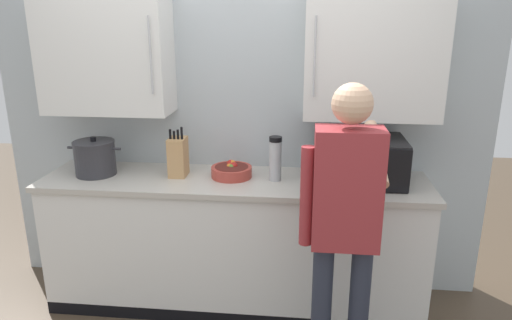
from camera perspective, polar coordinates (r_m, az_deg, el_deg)
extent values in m
cube|color=#B2BCC1|center=(3.29, -1.89, 7.04)|extent=(3.43, 0.10, 2.74)
cube|color=white|center=(3.28, -17.83, 12.27)|extent=(0.84, 0.32, 0.78)
cylinder|color=#B7BABF|center=(2.99, -12.71, 12.27)|extent=(0.01, 0.01, 0.47)
cube|color=white|center=(3.04, 14.06, 12.25)|extent=(0.84, 0.32, 0.78)
cylinder|color=#B7BABF|center=(2.84, 7.17, 12.31)|extent=(0.01, 0.01, 0.47)
cube|color=white|center=(3.27, -2.57, -10.24)|extent=(2.50, 0.56, 0.89)
cube|color=#BCB7AD|center=(3.08, -2.68, -2.62)|extent=(2.54, 0.60, 0.03)
cube|color=black|center=(3.25, -3.19, -18.59)|extent=(2.50, 0.04, 0.09)
cube|color=black|center=(3.06, 12.52, 0.00)|extent=(0.55, 0.40, 0.29)
cube|color=beige|center=(3.04, 11.10, -0.01)|extent=(0.36, 0.34, 0.23)
cube|color=black|center=(2.90, 16.83, -1.32)|extent=(0.15, 0.01, 0.26)
cube|color=black|center=(2.67, 8.09, -2.33)|extent=(0.08, 0.40, 0.26)
cube|color=tan|center=(3.14, -9.46, 0.36)|extent=(0.11, 0.15, 0.26)
cylinder|color=black|center=(3.09, -10.40, 3.12)|extent=(0.02, 0.02, 0.06)
cylinder|color=black|center=(3.09, -9.94, 3.02)|extent=(0.02, 0.02, 0.05)
cylinder|color=black|center=(3.08, -9.48, 3.10)|extent=(0.02, 0.02, 0.06)
cylinder|color=black|center=(3.07, -9.03, 3.25)|extent=(0.02, 0.02, 0.08)
cylinder|color=#B7BABF|center=(3.02, 2.36, -0.11)|extent=(0.08, 0.08, 0.26)
cylinder|color=black|center=(2.98, 2.40, 2.56)|extent=(0.08, 0.08, 0.03)
cylinder|color=#AD3D33|center=(3.11, -2.98, -1.44)|extent=(0.27, 0.27, 0.07)
cylinder|color=#561E19|center=(3.10, -2.99, -1.18)|extent=(0.22, 0.22, 0.04)
sphere|color=#5B9333|center=(3.11, -2.98, -0.87)|extent=(0.04, 0.04, 0.04)
sphere|color=red|center=(3.17, -3.11, -0.46)|extent=(0.05, 0.05, 0.05)
sphere|color=orange|center=(3.12, -3.26, -0.82)|extent=(0.04, 0.04, 0.04)
sphere|color=red|center=(3.12, -2.72, -0.74)|extent=(0.05, 0.05, 0.05)
sphere|color=orange|center=(3.16, -2.96, -0.46)|extent=(0.05, 0.05, 0.05)
cylinder|color=#2D2D33|center=(3.31, -18.99, 0.11)|extent=(0.27, 0.27, 0.21)
cylinder|color=#2D2D33|center=(3.28, -19.18, 2.04)|extent=(0.27, 0.27, 0.02)
cylinder|color=black|center=(3.28, -19.22, 2.43)|extent=(0.04, 0.04, 0.03)
cylinder|color=#2D2D33|center=(3.36, -21.56, 1.42)|extent=(0.05, 0.02, 0.02)
cylinder|color=#2D2D33|center=(3.23, -16.57, 1.30)|extent=(0.05, 0.02, 0.02)
cylinder|color=#282D3D|center=(2.71, 7.94, -17.63)|extent=(0.11, 0.11, 0.81)
cylinder|color=#282D3D|center=(2.73, 12.35, -17.66)|extent=(0.11, 0.11, 0.81)
cube|color=maroon|center=(2.39, 11.04, -3.45)|extent=(0.34, 0.20, 0.62)
sphere|color=#DBAD89|center=(2.28, 11.65, 6.73)|extent=(0.20, 0.20, 0.20)
cylinder|color=#DBAD89|center=(2.54, 14.38, 0.80)|extent=(0.10, 0.41, 0.29)
cylinder|color=maroon|center=(2.40, 6.19, -4.44)|extent=(0.07, 0.07, 0.53)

